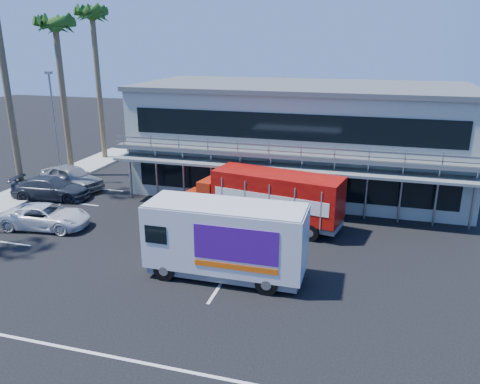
# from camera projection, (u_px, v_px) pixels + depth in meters

# --- Properties ---
(ground) EXTENTS (120.00, 120.00, 0.00)m
(ground) POSITION_uv_depth(u_px,v_px,m) (181.00, 275.00, 21.21)
(ground) COLOR black
(ground) RESTS_ON ground
(building) EXTENTS (22.40, 12.00, 7.30)m
(building) POSITION_uv_depth(u_px,v_px,m) (301.00, 137.00, 32.96)
(building) COLOR #A0A698
(building) RESTS_ON ground
(curb_strip) EXTENTS (3.00, 32.00, 0.16)m
(curb_strip) POSITION_uv_depth(u_px,v_px,m) (4.00, 202.00, 30.57)
(curb_strip) COLOR #A5A399
(curb_strip) RESTS_ON ground
(palm_e) EXTENTS (2.80, 2.80, 12.25)m
(palm_e) POSITION_uv_depth(u_px,v_px,m) (56.00, 34.00, 33.66)
(palm_e) COLOR brown
(palm_e) RESTS_ON ground
(palm_f) EXTENTS (2.80, 2.80, 13.25)m
(palm_f) POSITION_uv_depth(u_px,v_px,m) (93.00, 23.00, 38.51)
(palm_f) COLOR brown
(palm_f) RESTS_ON ground
(light_pole_far) EXTENTS (0.50, 0.25, 8.09)m
(light_pole_far) POSITION_uv_depth(u_px,v_px,m) (55.00, 123.00, 33.57)
(light_pole_far) COLOR gray
(light_pole_far) RESTS_ON ground
(red_truck) EXTENTS (9.61, 3.88, 3.16)m
(red_truck) POSITION_uv_depth(u_px,v_px,m) (266.00, 196.00, 26.42)
(red_truck) COLOR #A3230D
(red_truck) RESTS_ON ground
(white_van) EXTENTS (7.05, 2.49, 3.43)m
(white_van) POSITION_uv_depth(u_px,v_px,m) (225.00, 239.00, 20.54)
(white_van) COLOR silver
(white_van) RESTS_ON ground
(parked_car_c) EXTENTS (5.12, 2.83, 1.36)m
(parked_car_c) POSITION_uv_depth(u_px,v_px,m) (46.00, 216.00, 26.38)
(parked_car_c) COLOR silver
(parked_car_c) RESTS_ON ground
(parked_car_d) EXTENTS (5.41, 2.88, 1.49)m
(parked_car_d) POSITION_uv_depth(u_px,v_px,m) (51.00, 188.00, 31.18)
(parked_car_d) COLOR #282C36
(parked_car_d) RESTS_ON ground
(parked_car_e) EXTENTS (5.40, 3.31, 1.72)m
(parked_car_e) POSITION_uv_depth(u_px,v_px,m) (72.00, 177.00, 33.27)
(parked_car_e) COLOR gray
(parked_car_e) RESTS_ON ground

